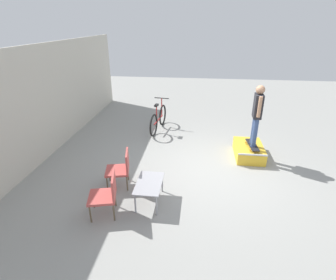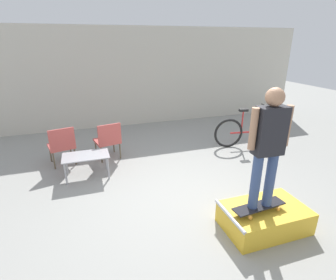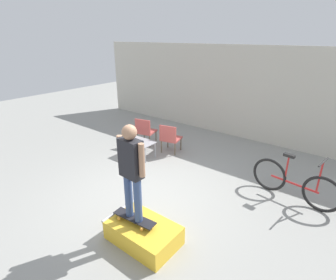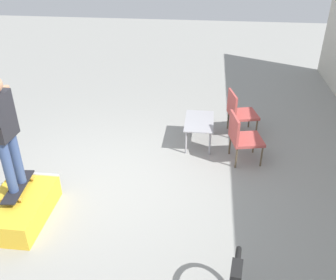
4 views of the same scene
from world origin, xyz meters
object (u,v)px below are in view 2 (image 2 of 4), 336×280
(person_skater, at_px, (269,142))
(coffee_table, at_px, (86,158))
(patio_chair_left, at_px, (62,144))
(skate_ramp_box, at_px, (264,218))
(skateboard_on_ramp, at_px, (259,206))
(bicycle, at_px, (248,131))
(patio_chair_right, at_px, (108,139))

(person_skater, height_order, coffee_table, person_skater)
(coffee_table, relative_size, patio_chair_left, 1.02)
(person_skater, relative_size, coffee_table, 1.83)
(person_skater, relative_size, patio_chair_left, 1.86)
(skate_ramp_box, distance_m, skateboard_on_ramp, 0.30)
(coffee_table, relative_size, bicycle, 0.49)
(patio_chair_right, distance_m, bicycle, 3.53)
(patio_chair_left, height_order, patio_chair_right, same)
(skate_ramp_box, relative_size, skateboard_on_ramp, 1.50)
(patio_chair_left, bearing_deg, person_skater, 116.41)
(skateboard_on_ramp, relative_size, bicycle, 0.44)
(skate_ramp_box, distance_m, bicycle, 3.29)
(skateboard_on_ramp, height_order, patio_chair_right, patio_chair_right)
(skate_ramp_box, xyz_separation_m, bicycle, (1.65, 2.84, 0.23))
(coffee_table, xyz_separation_m, bicycle, (4.03, 0.43, -0.01))
(coffee_table, bearing_deg, bicycle, 6.15)
(coffee_table, bearing_deg, person_skater, -47.73)
(person_skater, relative_size, patio_chair_right, 1.86)
(skate_ramp_box, xyz_separation_m, skateboard_on_ramp, (-0.15, -0.04, 0.25))
(coffee_table, distance_m, patio_chair_right, 0.91)
(person_skater, xyz_separation_m, bicycle, (1.80, 2.88, -0.99))
(person_skater, bearing_deg, patio_chair_left, 133.15)
(skate_ramp_box, bearing_deg, skateboard_on_ramp, -164.08)
(skateboard_on_ramp, bearing_deg, bicycle, 52.97)
(skateboard_on_ramp, height_order, patio_chair_left, patio_chair_left)
(patio_chair_left, xyz_separation_m, bicycle, (4.50, -0.31, -0.09))
(skateboard_on_ramp, bearing_deg, coffee_table, 127.21)
(skate_ramp_box, bearing_deg, coffee_table, 134.65)
(skateboard_on_ramp, bearing_deg, person_skater, -5.05)
(skateboard_on_ramp, distance_m, coffee_table, 3.31)
(bicycle, bearing_deg, person_skater, -114.03)
(patio_chair_left, bearing_deg, skateboard_on_ramp, 116.41)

